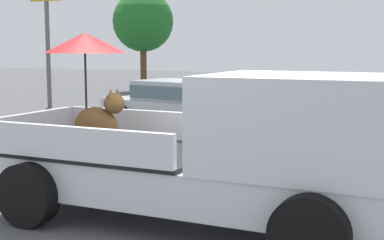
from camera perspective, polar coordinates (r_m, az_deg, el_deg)
The scene contains 6 objects.
ground_plane at distance 7.22m, azimuth -0.21°, elevation -10.36°, with size 80.00×80.00×0.00m, color #4C4C4F.
pickup_truck_main at distance 6.83m, azimuth 3.03°, elevation -3.05°, with size 5.07×2.28×2.41m.
parked_sedan_near at distance 14.90m, azimuth -1.10°, elevation 1.79°, with size 4.53×2.52×1.33m.
parked_sedan_far at distance 18.63m, azimuth 9.22°, elevation 2.83°, with size 4.45×2.30×1.33m.
motel_sign at distance 21.34m, azimuth -14.56°, elevation 10.33°, with size 1.40×0.16×4.76m.
tree_by_lot at distance 28.68m, azimuth -5.01°, elevation 9.95°, with size 3.06×3.06×5.03m.
Camera 1 is at (3.00, -6.19, 2.21)m, focal length 52.39 mm.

